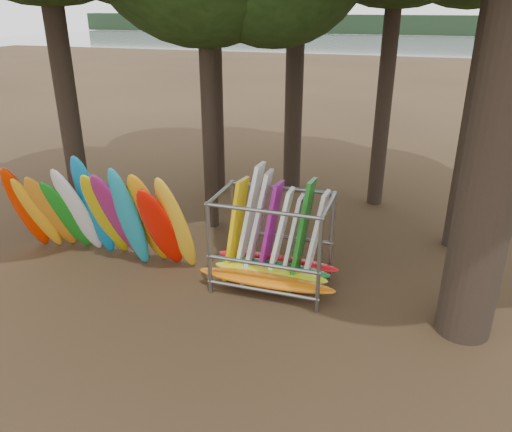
% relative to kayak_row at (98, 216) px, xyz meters
% --- Properties ---
extents(ground, '(120.00, 120.00, 0.00)m').
position_rel_kayak_row_xyz_m(ground, '(3.55, -0.49, -1.30)').
color(ground, '#47331E').
rests_on(ground, ground).
extents(lake, '(160.00, 160.00, 0.00)m').
position_rel_kayak_row_xyz_m(lake, '(3.55, 59.51, -1.30)').
color(lake, gray).
rests_on(lake, ground).
extents(far_shore, '(160.00, 4.00, 4.00)m').
position_rel_kayak_row_xyz_m(far_shore, '(3.55, 109.51, 0.70)').
color(far_shore, black).
rests_on(far_shore, ground).
extents(kayak_row, '(5.16, 1.83, 3.05)m').
position_rel_kayak_row_xyz_m(kayak_row, '(0.00, 0.00, 0.00)').
color(kayak_row, red).
rests_on(kayak_row, ground).
extents(storage_rack, '(3.23, 1.53, 2.88)m').
position_rel_kayak_row_xyz_m(storage_rack, '(4.43, 0.27, -0.26)').
color(storage_rack, slate).
rests_on(storage_rack, ground).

